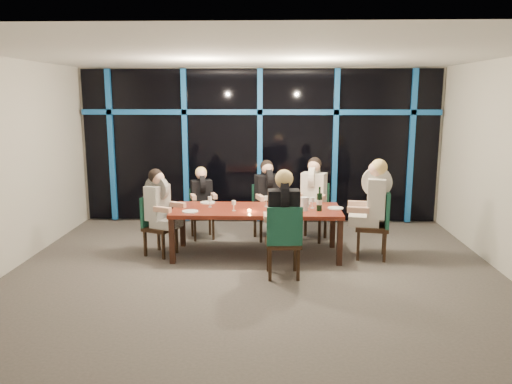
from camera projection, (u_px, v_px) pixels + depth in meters
room at (255, 129)px, 6.69m from camera, size 7.04×7.00×3.02m
window_wall at (261, 144)px, 9.66m from camera, size 6.86×0.43×2.94m
dining_table at (256, 213)px, 7.74m from camera, size 2.60×1.00×0.75m
chair_far_left at (202, 211)px, 8.78m from camera, size 0.50×0.50×0.86m
chair_far_mid at (266, 208)px, 8.73m from camera, size 0.56×0.56×0.94m
chair_far_right at (314, 208)px, 8.67m from camera, size 0.59×0.59×0.98m
chair_end_left at (156, 222)px, 7.82m from camera, size 0.57×0.57×0.93m
chair_end_right at (378, 221)px, 7.62m from camera, size 0.56×0.56×1.05m
chair_near_mid at (284, 238)px, 6.76m from camera, size 0.51×0.51×1.03m
diner_far_left at (202, 192)px, 8.64m from camera, size 0.51×0.58×0.84m
diner_far_mid at (268, 188)px, 8.58m from camera, size 0.57×0.64×0.92m
diner_far_right at (313, 187)px, 8.52m from camera, size 0.60×0.67×0.96m
diner_end_left at (159, 199)px, 7.72m from camera, size 0.64×0.59×0.91m
diner_end_right at (374, 194)px, 7.56m from camera, size 0.69×0.57×1.02m
diner_near_mid at (283, 207)px, 6.76m from camera, size 0.53×0.65×1.00m
plate_far_left at (208, 202)px, 8.12m from camera, size 0.24×0.24×0.01m
plate_far_mid at (279, 203)px, 8.08m from camera, size 0.24×0.24×0.01m
plate_far_right at (303, 203)px, 8.05m from camera, size 0.24×0.24×0.01m
plate_end_left at (190, 211)px, 7.50m from camera, size 0.24×0.24×0.01m
plate_end_right at (336, 208)px, 7.72m from camera, size 0.24×0.24×0.01m
plate_near_mid at (280, 214)px, 7.36m from camera, size 0.24×0.24×0.01m
wine_bottle at (319, 202)px, 7.55m from camera, size 0.08×0.08×0.37m
water_pitcher at (304, 204)px, 7.56m from camera, size 0.13×0.11×0.21m
tea_light at (249, 211)px, 7.52m from camera, size 0.05×0.05×0.03m
wine_glass_a at (234, 203)px, 7.56m from camera, size 0.06×0.06×0.16m
wine_glass_b at (266, 199)px, 7.84m from camera, size 0.06×0.06×0.17m
wine_glass_c at (281, 201)px, 7.72m from camera, size 0.06×0.06×0.17m
wine_glass_d at (210, 199)px, 7.80m from camera, size 0.06×0.06×0.17m
wine_glass_e at (312, 200)px, 7.72m from camera, size 0.07×0.07×0.17m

